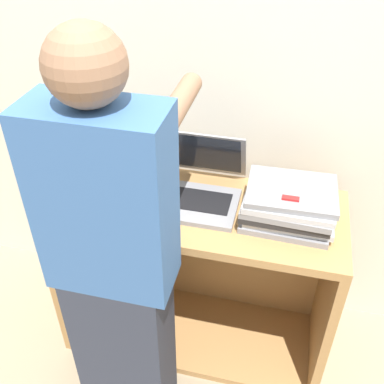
# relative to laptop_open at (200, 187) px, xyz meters

# --- Properties ---
(ground_plane) EXTENTS (12.00, 12.00, 0.00)m
(ground_plane) POSITION_rel_laptop_open_xyz_m (0.00, -0.30, -0.85)
(ground_plane) COLOR gray
(wall_back) EXTENTS (8.00, 0.05, 2.40)m
(wall_back) POSITION_rel_laptop_open_xyz_m (0.00, 0.29, 0.35)
(wall_back) COLOR beige
(wall_back) RESTS_ON ground_plane
(cart) EXTENTS (1.17, 0.48, 0.80)m
(cart) POSITION_rel_laptop_open_xyz_m (0.00, 0.01, -0.45)
(cart) COLOR #A87A47
(cart) RESTS_ON ground_plane
(laptop_open) EXTENTS (0.32, 0.37, 0.25)m
(laptop_open) POSITION_rel_laptop_open_xyz_m (0.00, 0.00, 0.00)
(laptop_open) COLOR gray
(laptop_open) RESTS_ON cart
(laptop_stack_left) EXTENTS (0.34, 0.27, 0.07)m
(laptop_stack_left) POSITION_rel_laptop_open_xyz_m (-0.35, -0.06, -0.02)
(laptop_stack_left) COLOR #B7B7BC
(laptop_stack_left) RESTS_ON cart
(laptop_stack_right) EXTENTS (0.34, 0.27, 0.14)m
(laptop_stack_right) POSITION_rel_laptop_open_xyz_m (0.35, -0.06, 0.02)
(laptop_stack_right) COLOR gray
(laptop_stack_right) RESTS_ON cart
(person) EXTENTS (0.40, 0.53, 1.60)m
(person) POSITION_rel_laptop_open_xyz_m (-0.18, -0.46, -0.04)
(person) COLOR #2D3342
(person) RESTS_ON ground_plane
(inventory_tag) EXTENTS (0.06, 0.02, 0.01)m
(inventory_tag) POSITION_rel_laptop_open_xyz_m (0.35, -0.12, 0.10)
(inventory_tag) COLOR red
(inventory_tag) RESTS_ON laptop_stack_right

